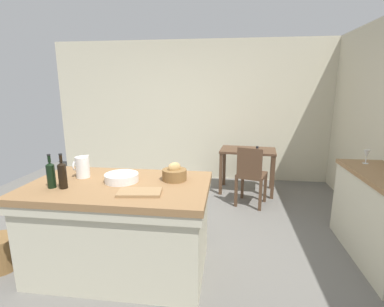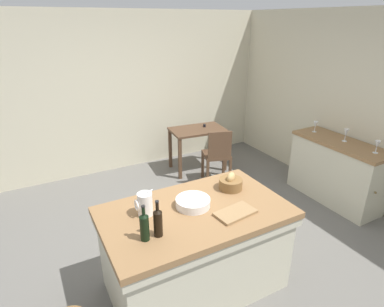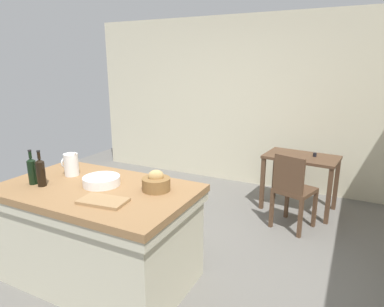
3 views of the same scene
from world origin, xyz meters
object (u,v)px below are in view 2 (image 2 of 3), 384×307
Objects in this scene: side_cabinet at (336,171)px; wooden_chair at (217,154)px; wine_glass_middle at (315,125)px; bread_basket at (231,183)px; wine_bottle_dark at (158,222)px; cutting_board at (235,213)px; wine_bottle_amber at (144,226)px; writing_desk at (198,136)px; wine_glass_left at (346,133)px; island_table at (195,246)px; pitcher at (145,204)px; wash_bowl at (193,202)px; wine_glass_far_left at (377,145)px.

wooden_chair is at bearing 134.82° from side_cabinet.
side_cabinet is 8.52× the size of wine_glass_middle.
wine_bottle_dark reaches higher than bread_basket.
cutting_board is 1.18× the size of wine_bottle_amber.
wooden_chair is 1.51m from wine_glass_middle.
writing_desk is 2.65× the size of cutting_board.
cutting_board is at bearing -163.07° from wine_glass_left.
pitcher is (-0.42, 0.14, 0.51)m from island_table.
bread_basket is at bearing -111.08° from writing_desk.
wine_bottle_amber reaches higher than writing_desk.
bread_basket is 2.14m from wine_glass_left.
wine_bottle_amber is at bearing -156.25° from wash_bowl.
pitcher reaches higher than cutting_board.
wine_glass_left is at bearing 11.92° from wine_bottle_amber.
side_cabinet is 1.73m from wooden_chair.
wine_bottle_dark reaches higher than side_cabinet.
wine_glass_far_left is 0.46m from wine_glass_left.
pitcher is at bearing 69.15° from wine_bottle_amber.
writing_desk is at bearing 124.76° from wine_glass_left.
wooden_chair is 3.91× the size of bread_basket.
wooden_chair is 1.84m from wine_glass_left.
wine_bottle_dark is at bearing -159.31° from bread_basket.
wine_glass_far_left is (2.59, 0.02, 0.54)m from island_table.
wine_glass_middle is at bearing -31.84° from wooden_chair.
wooden_chair is at bearing 51.10° from wash_bowl.
island_table is 6.70× the size of pitcher.
side_cabinet is 4.43× the size of wine_bottle_amber.
wine_glass_middle is (2.55, 0.96, 0.54)m from island_table.
island_table is 2.65m from wine_glass_far_left.
bread_basket reaches higher than island_table.
island_table is 1.24× the size of side_cabinet.
wine_bottle_dark is at bearing -125.04° from writing_desk.
side_cabinet is 3.11m from wine_bottle_dark.
island_table is 10.57× the size of wine_glass_middle.
wash_bowl is at bearing 81.25° from island_table.
island_table is 5.49× the size of wine_bottle_amber.
wine_bottle_amber is at bearing -167.85° from side_cabinet.
wooden_chair is at bearing 46.91° from wine_bottle_dark.
wine_bottle_amber is 1.93× the size of wine_glass_middle.
writing_desk is 5.86× the size of wine_glass_far_left.
side_cabinet is at bearing 12.15° from wine_bottle_amber.
writing_desk is at bearing 91.32° from wooden_chair.
wine_bottle_amber reaches higher than wine_glass_middle.
writing_desk is 1.87m from wine_glass_middle.
wine_glass_far_left is at bearing -86.39° from side_cabinet.
wooden_chair is at bearing 51.95° from island_table.
cutting_board is 2.05× the size of wine_glass_left.
pitcher is 0.69× the size of cutting_board.
pitcher is at bearing 169.59° from wash_bowl.
bread_basket is (0.91, 0.03, -0.04)m from pitcher.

